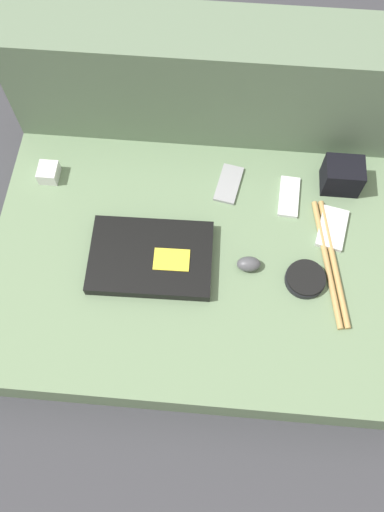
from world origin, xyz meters
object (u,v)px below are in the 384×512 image
(speaker_puck, at_px, (305,279))
(charger_brick, at_px, (49,173))
(laptop, at_px, (151,257))
(computer_mouse, at_px, (249,264))
(phone_silver, at_px, (289,197))
(phone_black, at_px, (229,184))
(camera_pouch, at_px, (342,176))
(phone_small, at_px, (332,228))

(speaker_puck, bearing_deg, charger_brick, 160.06)
(laptop, distance_m, computer_mouse, 0.25)
(phone_silver, distance_m, phone_black, 0.17)
(laptop, distance_m, camera_pouch, 0.56)
(camera_pouch, bearing_deg, charger_brick, -177.07)
(phone_silver, distance_m, camera_pouch, 0.15)
(speaker_puck, bearing_deg, phone_black, 127.34)
(computer_mouse, xyz_separation_m, speaker_puck, (0.14, -0.03, -0.01))
(speaker_puck, relative_size, phone_silver, 0.79)
(phone_black, xyz_separation_m, charger_brick, (-0.50, -0.01, 0.01))
(phone_small, bearing_deg, speaker_puck, -103.61)
(phone_silver, relative_size, phone_black, 0.99)
(phone_black, distance_m, charger_brick, 0.50)
(phone_black, bearing_deg, computer_mouse, -64.66)
(phone_silver, bearing_deg, speaker_puck, -76.51)
(phone_small, bearing_deg, phone_silver, 153.81)
(computer_mouse, relative_size, phone_black, 0.49)
(laptop, bearing_deg, speaker_puck, -4.83)
(camera_pouch, bearing_deg, phone_black, -175.08)
(phone_black, bearing_deg, phone_silver, 1.41)
(computer_mouse, distance_m, charger_brick, 0.61)
(laptop, bearing_deg, phone_silver, 30.53)
(laptop, xyz_separation_m, charger_brick, (-0.31, 0.23, 0.00))
(speaker_puck, xyz_separation_m, phone_black, (-0.21, 0.27, -0.01))
(phone_small, relative_size, camera_pouch, 1.31)
(camera_pouch, bearing_deg, phone_small, -98.90)
(computer_mouse, height_order, speaker_puck, computer_mouse)
(laptop, bearing_deg, charger_brick, 142.24)
(phone_small, bearing_deg, phone_black, 169.19)
(speaker_puck, distance_m, charger_brick, 0.75)
(camera_pouch, relative_size, charger_brick, 1.74)
(phone_silver, relative_size, camera_pouch, 1.25)
(charger_brick, bearing_deg, phone_small, -7.49)
(phone_black, relative_size, camera_pouch, 1.27)
(computer_mouse, relative_size, phone_small, 0.48)
(speaker_puck, bearing_deg, computer_mouse, 169.71)
(charger_brick, bearing_deg, speaker_puck, -19.94)
(computer_mouse, relative_size, charger_brick, 1.09)
(computer_mouse, bearing_deg, laptop, 175.09)
(laptop, xyz_separation_m, camera_pouch, (0.49, 0.27, 0.03))
(phone_silver, bearing_deg, charger_brick, -177.11)
(laptop, height_order, phone_small, laptop)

